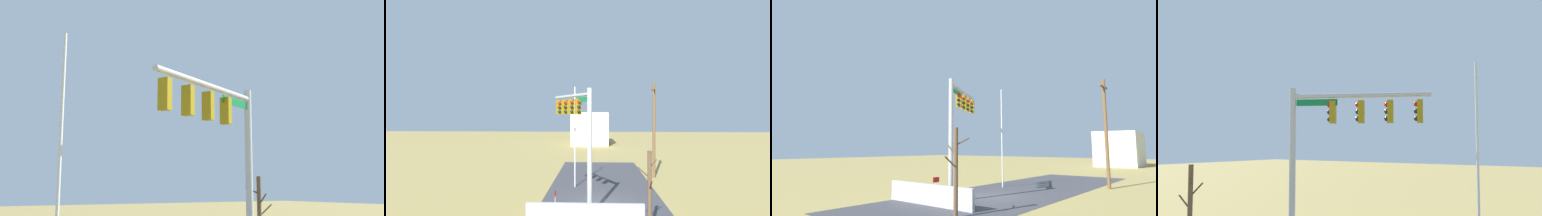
# 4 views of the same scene
# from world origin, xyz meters

# --- Properties ---
(signal_mast) EXTENTS (5.54, 2.71, 7.28)m
(signal_mast) POSITION_xyz_m (1.51, -1.55, 5.21)
(signal_mast) COLOR #B2B5BA
(signal_mast) RESTS_ON ground_plane
(flagpole) EXTENTS (0.10, 0.10, 7.88)m
(flagpole) POSITION_xyz_m (-4.46, -2.06, 3.94)
(flagpole) COLOR silver
(flagpole) RESTS_ON ground_plane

